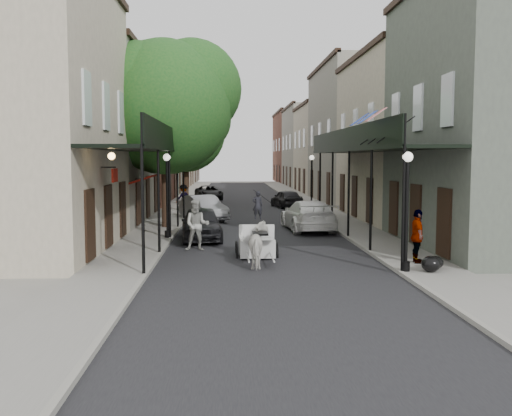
{
  "coord_description": "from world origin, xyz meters",
  "views": [
    {
      "loc": [
        -1.43,
        -19.29,
        3.63
      ],
      "look_at": [
        -0.28,
        3.88,
        1.6
      ],
      "focal_mm": 40.0,
      "sensor_mm": 36.0,
      "label": 1
    }
  ],
  "objects": [
    {
      "name": "lamppost_right_near",
      "position": [
        4.1,
        -2.0,
        2.05
      ],
      "size": [
        0.32,
        0.32,
        3.71
      ],
      "color": "black",
      "rests_on": "sidewalk_right"
    },
    {
      "name": "lamppost_left",
      "position": [
        -4.1,
        6.0,
        2.05
      ],
      "size": [
        0.32,
        0.32,
        3.71
      ],
      "color": "black",
      "rests_on": "sidewalk_left"
    },
    {
      "name": "lamppost_right_far",
      "position": [
        4.1,
        18.0,
        2.05
      ],
      "size": [
        0.32,
        0.32,
        3.71
      ],
      "color": "black",
      "rests_on": "sidewalk_right"
    },
    {
      "name": "sidewalk_left",
      "position": [
        -5.0,
        20.0,
        0.06
      ],
      "size": [
        2.2,
        90.0,
        0.12
      ],
      "primitive_type": "cube",
      "color": "gray",
      "rests_on": "ground"
    },
    {
      "name": "car_left_near",
      "position": [
        -2.6,
        5.96,
        0.74
      ],
      "size": [
        2.06,
        4.45,
        1.48
      ],
      "primitive_type": "imported",
      "rotation": [
        0.0,
        0.0,
        0.07
      ],
      "color": "black",
      "rests_on": "ground"
    },
    {
      "name": "pedestrian_sidewalk_right",
      "position": [
        4.91,
        -0.68,
        1.02
      ],
      "size": [
        0.55,
        1.1,
        1.81
      ],
      "primitive_type": "imported",
      "rotation": [
        0.0,
        0.0,
        1.47
      ],
      "color": "gray",
      "rests_on": "sidewalk_right"
    },
    {
      "name": "car_left_far",
      "position": [
        -3.1,
        30.78,
        0.62
      ],
      "size": [
        2.81,
        4.77,
        1.24
      ],
      "primitive_type": "imported",
      "rotation": [
        0.0,
        0.0,
        0.17
      ],
      "color": "black",
      "rests_on": "ground"
    },
    {
      "name": "trash_bags",
      "position": [
        4.96,
        -2.03,
        0.36
      ],
      "size": [
        0.86,
        1.01,
        0.5
      ],
      "color": "black",
      "rests_on": "sidewalk_right"
    },
    {
      "name": "car_right_far",
      "position": [
        2.89,
        22.36,
        0.67
      ],
      "size": [
        2.34,
        4.18,
        1.34
      ],
      "primitive_type": "imported",
      "rotation": [
        0.0,
        0.0,
        3.34
      ],
      "color": "black",
      "rests_on": "ground"
    },
    {
      "name": "pedestrian_walking",
      "position": [
        -2.64,
        3.0,
        1.01
      ],
      "size": [
        0.99,
        0.78,
        2.02
      ],
      "primitive_type": "imported",
      "rotation": [
        0.0,
        0.0,
        -0.01
      ],
      "color": "#9E9E95",
      "rests_on": "ground"
    },
    {
      "name": "gallery_right",
      "position": [
        4.79,
        6.98,
        4.05
      ],
      "size": [
        2.2,
        18.05,
        4.88
      ],
      "color": "black",
      "rests_on": "sidewalk_right"
    },
    {
      "name": "car_right_near",
      "position": [
        2.6,
        9.0,
        0.76
      ],
      "size": [
        2.49,
        5.4,
        1.53
      ],
      "primitive_type": "imported",
      "rotation": [
        0.0,
        0.0,
        3.21
      ],
      "color": "white",
      "rests_on": "ground"
    },
    {
      "name": "tree_far",
      "position": [
        -4.25,
        24.18,
        5.84
      ],
      "size": [
        6.45,
        6.0,
        8.61
      ],
      "color": "#382619",
      "rests_on": "sidewalk_left"
    },
    {
      "name": "building_row_right",
      "position": [
        8.6,
        30.0,
        5.25
      ],
      "size": [
        5.0,
        80.0,
        10.5
      ],
      "primitive_type": "cube",
      "color": "gray",
      "rests_on": "ground"
    },
    {
      "name": "pedestrian_sidewalk_left",
      "position": [
        -4.39,
        18.96,
        1.0
      ],
      "size": [
        1.3,
        1.21,
        1.76
      ],
      "primitive_type": "imported",
      "rotation": [
        0.0,
        0.0,
        3.81
      ],
      "color": "gray",
      "rests_on": "sidewalk_left"
    },
    {
      "name": "carriage",
      "position": [
        -0.37,
        1.82,
        0.97
      ],
      "size": [
        1.57,
        2.21,
        2.49
      ],
      "rotation": [
        0.0,
        0.0,
        0.01
      ],
      "color": "black",
      "rests_on": "ground"
    },
    {
      "name": "sidewalk_right",
      "position": [
        5.0,
        20.0,
        0.06
      ],
      "size": [
        2.2,
        90.0,
        0.12
      ],
      "primitive_type": "cube",
      "color": "gray",
      "rests_on": "ground"
    },
    {
      "name": "ground",
      "position": [
        0.0,
        0.0,
        0.0
      ],
      "size": [
        140.0,
        140.0,
        0.0
      ],
      "primitive_type": "plane",
      "color": "gray",
      "rests_on": "ground"
    },
    {
      "name": "building_row_left",
      "position": [
        -8.6,
        30.0,
        5.25
      ],
      "size": [
        5.0,
        80.0,
        10.5
      ],
      "primitive_type": "cube",
      "color": "#C1B49B",
      "rests_on": "ground"
    },
    {
      "name": "road",
      "position": [
        0.0,
        20.0,
        0.01
      ],
      "size": [
        8.0,
        90.0,
        0.01
      ],
      "primitive_type": "cube",
      "color": "black",
      "rests_on": "ground"
    },
    {
      "name": "car_left_mid",
      "position": [
        -2.86,
        14.0,
        0.73
      ],
      "size": [
        3.2,
        4.67,
        1.46
      ],
      "primitive_type": "imported",
      "rotation": [
        0.0,
        0.0,
        0.42
      ],
      "color": "#9B9BA1",
      "rests_on": "ground"
    },
    {
      "name": "horse",
      "position": [
        -0.35,
        -0.49,
        0.74
      ],
      "size": [
        0.82,
        1.77,
        1.49
      ],
      "primitive_type": "imported",
      "rotation": [
        0.0,
        0.0,
        3.15
      ],
      "color": "silver",
      "rests_on": "ground"
    },
    {
      "name": "tree_near",
      "position": [
        -4.2,
        10.18,
        6.49
      ],
      "size": [
        7.31,
        6.8,
        9.63
      ],
      "color": "#382619",
      "rests_on": "sidewalk_left"
    },
    {
      "name": "gallery_left",
      "position": [
        -4.79,
        6.98,
        4.05
      ],
      "size": [
        2.2,
        18.05,
        4.88
      ],
      "color": "black",
      "rests_on": "sidewalk_left"
    }
  ]
}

